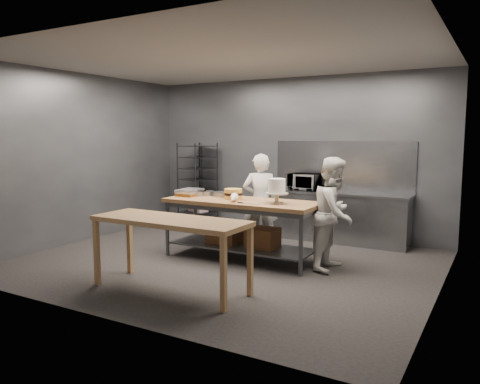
% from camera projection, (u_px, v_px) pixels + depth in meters
% --- Properties ---
extents(ground, '(6.00, 6.00, 0.00)m').
position_uv_depth(ground, '(225.00, 262.00, 7.08)').
color(ground, black).
rests_on(ground, ground).
extents(back_wall, '(6.00, 0.04, 3.00)m').
position_uv_depth(back_wall, '(292.00, 156.00, 9.05)').
color(back_wall, '#4C4F54').
rests_on(back_wall, ground).
extents(work_table, '(2.40, 0.90, 0.92)m').
position_uv_depth(work_table, '(241.00, 222.00, 7.21)').
color(work_table, brown).
rests_on(work_table, ground).
extents(near_counter, '(2.00, 0.70, 0.90)m').
position_uv_depth(near_counter, '(170.00, 225.00, 5.70)').
color(near_counter, '#9A693F').
rests_on(near_counter, ground).
extents(back_counter, '(2.60, 0.60, 0.90)m').
position_uv_depth(back_counter, '(336.00, 216.00, 8.41)').
color(back_counter, slate).
rests_on(back_counter, ground).
extents(splashback_panel, '(2.60, 0.02, 0.90)m').
position_uv_depth(splashback_panel, '(342.00, 166.00, 8.56)').
color(splashback_panel, slate).
rests_on(splashback_panel, back_counter).
extents(speed_rack, '(0.74, 0.77, 1.75)m').
position_uv_depth(speed_rack, '(198.00, 186.00, 9.75)').
color(speed_rack, black).
rests_on(speed_rack, ground).
extents(chef_behind, '(0.69, 0.59, 1.61)m').
position_uv_depth(chef_behind, '(260.00, 202.00, 7.80)').
color(chef_behind, white).
rests_on(chef_behind, ground).
extents(chef_right, '(0.63, 0.80, 1.60)m').
position_uv_depth(chef_right, '(334.00, 213.00, 6.63)').
color(chef_right, silver).
rests_on(chef_right, ground).
extents(microwave, '(0.54, 0.37, 0.30)m').
position_uv_depth(microwave, '(304.00, 182.00, 8.64)').
color(microwave, black).
rests_on(microwave, back_counter).
extents(frosted_cake_stand, '(0.34, 0.34, 0.36)m').
position_uv_depth(frosted_cake_stand, '(277.00, 188.00, 6.75)').
color(frosted_cake_stand, '#BEB298').
rests_on(frosted_cake_stand, work_table).
extents(layer_cake, '(0.27, 0.27, 0.16)m').
position_uv_depth(layer_cake, '(233.00, 194.00, 7.26)').
color(layer_cake, '#EFC34C').
rests_on(layer_cake, work_table).
extents(cake_pans, '(0.72, 0.37, 0.07)m').
position_uv_depth(cake_pans, '(205.00, 193.00, 7.67)').
color(cake_pans, gray).
rests_on(cake_pans, work_table).
extents(piping_bag, '(0.27, 0.40, 0.12)m').
position_uv_depth(piping_bag, '(233.00, 198.00, 6.88)').
color(piping_bag, white).
rests_on(piping_bag, work_table).
extents(offset_spatula, '(0.37, 0.02, 0.02)m').
position_uv_depth(offset_spatula, '(246.00, 203.00, 6.77)').
color(offset_spatula, slate).
rests_on(offset_spatula, work_table).
extents(pastry_clamshells, '(0.32, 0.43, 0.11)m').
position_uv_depth(pastry_clamshells, '(190.00, 192.00, 7.66)').
color(pastry_clamshells, '#8D5E1C').
rests_on(pastry_clamshells, work_table).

